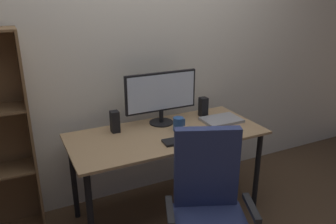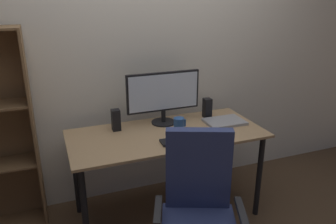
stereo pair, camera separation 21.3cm
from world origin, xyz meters
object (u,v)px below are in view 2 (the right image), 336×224
at_px(mouse, 209,136).
at_px(speaker_left, 116,120).
at_px(speaker_right, 207,108).
at_px(laptop, 225,122).
at_px(monitor, 163,94).
at_px(office_chair, 198,222).
at_px(keyboard, 180,141).
at_px(coffee_mug, 179,124).
at_px(desk, 167,143).

height_order(mouse, speaker_left, speaker_left).
bearing_deg(speaker_right, laptop, -65.93).
bearing_deg(monitor, office_chair, -97.41).
height_order(speaker_left, speaker_right, same).
relative_size(monitor, mouse, 6.38).
distance_m(mouse, speaker_left, 0.74).
xyz_separation_m(keyboard, speaker_right, (0.41, 0.38, 0.08)).
relative_size(speaker_left, speaker_right, 1.00).
height_order(keyboard, speaker_left, speaker_left).
xyz_separation_m(coffee_mug, speaker_left, (-0.46, 0.19, 0.03)).
xyz_separation_m(coffee_mug, laptop, (0.42, 0.01, -0.04)).
distance_m(keyboard, speaker_right, 0.57).
bearing_deg(monitor, speaker_left, -178.88).
relative_size(desk, coffee_mug, 14.29).
bearing_deg(mouse, speaker_right, 67.20).
distance_m(mouse, laptop, 0.35).
bearing_deg(laptop, mouse, -138.43).
distance_m(desk, monitor, 0.40).
bearing_deg(speaker_left, desk, -28.43).
height_order(keyboard, laptop, laptop).
height_order(desk, speaker_right, speaker_right).
height_order(speaker_left, office_chair, office_chair).
height_order(mouse, coffee_mug, coffee_mug).
distance_m(speaker_right, office_chair, 1.13).
xyz_separation_m(desk, mouse, (0.26, -0.21, 0.10)).
height_order(mouse, speaker_right, speaker_right).
bearing_deg(speaker_left, laptop, -11.09).
distance_m(coffee_mug, speaker_right, 0.39).
bearing_deg(desk, mouse, -38.76).
height_order(coffee_mug, laptop, coffee_mug).
bearing_deg(office_chair, speaker_right, 82.88).
bearing_deg(mouse, coffee_mug, 128.40).
bearing_deg(speaker_right, desk, -156.76).
relative_size(keyboard, coffee_mug, 2.75).
relative_size(coffee_mug, speaker_left, 0.62).
xyz_separation_m(monitor, coffee_mug, (0.06, -0.19, -0.20)).
distance_m(mouse, office_chair, 0.69).
distance_m(desk, keyboard, 0.22).
relative_size(monitor, keyboard, 2.11).
bearing_deg(mouse, keyboard, 178.28).
bearing_deg(laptop, speaker_right, 114.92).
xyz_separation_m(mouse, speaker_right, (0.19, 0.40, 0.07)).
bearing_deg(speaker_right, mouse, -115.14).
bearing_deg(desk, office_chair, -95.86).
relative_size(mouse, coffee_mug, 0.91).
height_order(coffee_mug, speaker_left, speaker_left).
bearing_deg(keyboard, speaker_left, 137.98).
distance_m(speaker_left, office_chair, 1.04).
xyz_separation_m(laptop, speaker_right, (-0.08, 0.17, 0.07)).
relative_size(mouse, speaker_right, 0.56).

